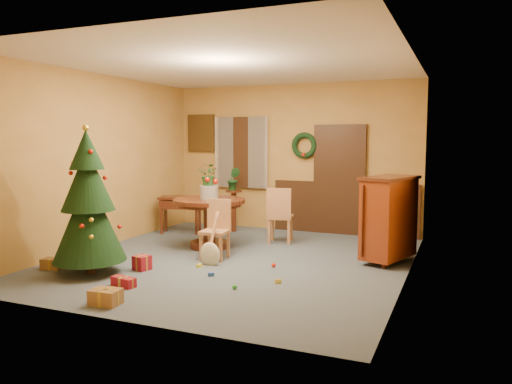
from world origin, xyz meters
The scene contains 21 objects.
room_envelope centered at (0.21, 2.70, 1.12)m, with size 5.50×5.50×5.50m.
dining_table centered at (-0.76, 0.62, 0.58)m, with size 1.20×1.20×0.83m.
urn centered at (-0.76, 0.62, 0.94)m, with size 0.30×0.30×0.22m, color slate.
centerpiece_plant centered at (-0.76, 0.62, 1.23)m, with size 0.33×0.29×0.37m, color #1E4C23.
chair_near centered at (-0.32, 0.02, 0.48)m, with size 0.42×0.42×0.90m.
chair_far centered at (0.20, 1.42, 0.53)m, with size 0.50×0.50×0.98m.
guitar centered at (-0.21, -0.40, 0.38)m, with size 0.32×0.15×0.75m, color beige, non-canonical shape.
plant_stand centered at (-1.02, 2.13, 0.51)m, with size 0.32×0.32×0.82m.
stand_plant centered at (-1.02, 2.13, 1.04)m, with size 0.25×0.20×0.45m, color #19471E.
christmas_tree centered at (-1.50, -1.44, 0.95)m, with size 0.97×0.97×2.01m.
writing_desk centered at (-1.91, 1.60, 0.54)m, with size 0.89×0.62×0.72m.
sideboard centered at (2.15, 0.77, 0.68)m, with size 0.82×1.11×1.28m.
gift_a centered at (-0.45, -2.40, 0.08)m, with size 0.34×0.26×0.17m.
gift_b centered at (-0.96, -1.02, 0.10)m, with size 0.24×0.24×0.20m.
gift_c centered at (-2.15, -1.46, 0.08)m, with size 0.32×0.26×0.16m.
gift_d centered at (-0.70, -1.77, 0.06)m, with size 0.35×0.20×0.12m.
toy_a centered at (0.09, -0.94, 0.03)m, with size 0.08×0.05×0.05m, color #23489B.
toy_b centered at (0.62, -1.34, 0.03)m, with size 0.06×0.06×0.06m, color green.
toy_c centered at (-0.28, -0.59, 0.03)m, with size 0.08×0.05×0.05m, color yellow.
toy_d centered at (0.69, -0.18, 0.03)m, with size 0.06×0.06×0.06m, color red.
toy_e centered at (1.02, -0.90, 0.03)m, with size 0.08×0.05×0.05m, color gold.
Camera 1 is at (3.14, -6.69, 1.81)m, focal length 35.00 mm.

